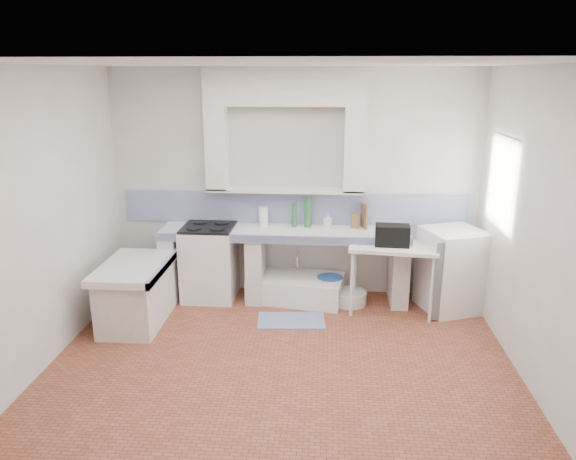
# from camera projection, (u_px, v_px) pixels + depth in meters

# --- Properties ---
(floor) EXTENTS (4.50, 4.50, 0.00)m
(floor) POSITION_uv_depth(u_px,v_px,m) (280.00, 370.00, 5.19)
(floor) COLOR brown
(floor) RESTS_ON ground
(ceiling) EXTENTS (4.50, 4.50, 0.00)m
(ceiling) POSITION_uv_depth(u_px,v_px,m) (279.00, 63.00, 4.41)
(ceiling) COLOR silver
(ceiling) RESTS_ON ground
(wall_back) EXTENTS (4.50, 0.00, 4.50)m
(wall_back) POSITION_uv_depth(u_px,v_px,m) (294.00, 184.00, 6.72)
(wall_back) COLOR silver
(wall_back) RESTS_ON ground
(wall_front) EXTENTS (4.50, 0.00, 4.50)m
(wall_front) POSITION_uv_depth(u_px,v_px,m) (246.00, 333.00, 2.89)
(wall_front) COLOR silver
(wall_front) RESTS_ON ground
(wall_left) EXTENTS (0.00, 4.50, 4.50)m
(wall_left) POSITION_uv_depth(u_px,v_px,m) (34.00, 224.00, 4.96)
(wall_left) COLOR silver
(wall_left) RESTS_ON ground
(wall_right) EXTENTS (0.00, 4.50, 4.50)m
(wall_right) POSITION_uv_depth(u_px,v_px,m) (542.00, 234.00, 4.64)
(wall_right) COLOR silver
(wall_right) RESTS_ON ground
(alcove_mass) EXTENTS (1.90, 0.25, 0.45)m
(alcove_mass) POSITION_uv_depth(u_px,v_px,m) (285.00, 86.00, 6.28)
(alcove_mass) COLOR silver
(alcove_mass) RESTS_ON ground
(window_frame) EXTENTS (0.35, 0.86, 1.06)m
(window_frame) POSITION_uv_depth(u_px,v_px,m) (519.00, 184.00, 5.72)
(window_frame) COLOR #3D2613
(window_frame) RESTS_ON ground
(lace_valance) EXTENTS (0.01, 0.84, 0.24)m
(lace_valance) POSITION_uv_depth(u_px,v_px,m) (509.00, 148.00, 5.62)
(lace_valance) COLOR white
(lace_valance) RESTS_ON ground
(counter_slab) EXTENTS (3.00, 0.60, 0.08)m
(counter_slab) POSITION_uv_depth(u_px,v_px,m) (284.00, 233.00, 6.59)
(counter_slab) COLOR white
(counter_slab) RESTS_ON ground
(counter_lip) EXTENTS (3.00, 0.04, 0.10)m
(counter_lip) POSITION_uv_depth(u_px,v_px,m) (282.00, 240.00, 6.32)
(counter_lip) COLOR navy
(counter_lip) RESTS_ON ground
(counter_pier_left) EXTENTS (0.20, 0.55, 0.82)m
(counter_pier_left) POSITION_uv_depth(u_px,v_px,m) (173.00, 265.00, 6.81)
(counter_pier_left) COLOR silver
(counter_pier_left) RESTS_ON ground
(counter_pier_mid) EXTENTS (0.20, 0.55, 0.82)m
(counter_pier_mid) POSITION_uv_depth(u_px,v_px,m) (256.00, 267.00, 6.74)
(counter_pier_mid) COLOR silver
(counter_pier_mid) RESTS_ON ground
(counter_pier_right) EXTENTS (0.20, 0.55, 0.82)m
(counter_pier_right) POSITION_uv_depth(u_px,v_px,m) (399.00, 271.00, 6.61)
(counter_pier_right) COLOR silver
(counter_pier_right) RESTS_ON ground
(peninsula_top) EXTENTS (0.70, 1.10, 0.08)m
(peninsula_top) POSITION_uv_depth(u_px,v_px,m) (134.00, 268.00, 5.99)
(peninsula_top) COLOR white
(peninsula_top) RESTS_ON ground
(peninsula_base) EXTENTS (0.60, 1.00, 0.62)m
(peninsula_base) POSITION_uv_depth(u_px,v_px,m) (136.00, 297.00, 6.09)
(peninsula_base) COLOR silver
(peninsula_base) RESTS_ON ground
(peninsula_lip) EXTENTS (0.04, 1.10, 0.10)m
(peninsula_lip) POSITION_uv_depth(u_px,v_px,m) (163.00, 268.00, 5.97)
(peninsula_lip) COLOR navy
(peninsula_lip) RESTS_ON ground
(backsplash) EXTENTS (4.27, 0.03, 0.40)m
(backsplash) POSITION_uv_depth(u_px,v_px,m) (294.00, 208.00, 6.79)
(backsplash) COLOR navy
(backsplash) RESTS_ON ground
(stove) EXTENTS (0.64, 0.62, 0.90)m
(stove) POSITION_uv_depth(u_px,v_px,m) (210.00, 263.00, 6.76)
(stove) COLOR white
(stove) RESTS_ON ground
(sink) EXTENTS (1.23, 0.80, 0.28)m
(sink) POSITION_uv_depth(u_px,v_px,m) (296.00, 289.00, 6.77)
(sink) COLOR white
(sink) RESTS_ON ground
(side_table) EXTENTS (1.05, 0.66, 0.04)m
(side_table) POSITION_uv_depth(u_px,v_px,m) (392.00, 278.00, 6.36)
(side_table) COLOR white
(side_table) RESTS_ON ground
(fridge) EXTENTS (0.81, 0.81, 0.98)m
(fridge) POSITION_uv_depth(u_px,v_px,m) (452.00, 270.00, 6.41)
(fridge) COLOR white
(fridge) RESTS_ON ground
(bucket_red) EXTENTS (0.35, 0.35, 0.30)m
(bucket_red) POSITION_uv_depth(u_px,v_px,m) (272.00, 289.00, 6.74)
(bucket_red) COLOR red
(bucket_red) RESTS_ON ground
(bucket_orange) EXTENTS (0.36, 0.36, 0.27)m
(bucket_orange) POSITION_uv_depth(u_px,v_px,m) (303.00, 289.00, 6.76)
(bucket_orange) COLOR #C04F00
(bucket_orange) RESTS_ON ground
(bucket_blue) EXTENTS (0.43, 0.43, 0.31)m
(bucket_blue) POSITION_uv_depth(u_px,v_px,m) (330.00, 289.00, 6.73)
(bucket_blue) COLOR #1E55B2
(bucket_blue) RESTS_ON ground
(basin_white) EXTENTS (0.42, 0.42, 0.16)m
(basin_white) POSITION_uv_depth(u_px,v_px,m) (350.00, 298.00, 6.65)
(basin_white) COLOR white
(basin_white) RESTS_ON ground
(water_bottle_a) EXTENTS (0.10, 0.10, 0.28)m
(water_bottle_a) POSITION_uv_depth(u_px,v_px,m) (289.00, 284.00, 6.93)
(water_bottle_a) COLOR silver
(water_bottle_a) RESTS_ON ground
(water_bottle_b) EXTENTS (0.10, 0.10, 0.29)m
(water_bottle_b) POSITION_uv_depth(u_px,v_px,m) (302.00, 284.00, 6.91)
(water_bottle_b) COLOR silver
(water_bottle_b) RESTS_ON ground
(black_bag) EXTENTS (0.40, 0.24, 0.24)m
(black_bag) POSITION_uv_depth(u_px,v_px,m) (392.00, 235.00, 6.19)
(black_bag) COLOR black
(black_bag) RESTS_ON side_table
(green_bottle_a) EXTENTS (0.06, 0.06, 0.28)m
(green_bottle_a) POSITION_uv_depth(u_px,v_px,m) (294.00, 215.00, 6.67)
(green_bottle_a) COLOR #266A34
(green_bottle_a) RESTS_ON counter_slab
(green_bottle_b) EXTENTS (0.09, 0.09, 0.37)m
(green_bottle_b) POSITION_uv_depth(u_px,v_px,m) (308.00, 212.00, 6.65)
(green_bottle_b) COLOR #266A34
(green_bottle_b) RESTS_ON counter_slab
(knife_block) EXTENTS (0.09, 0.07, 0.18)m
(knife_block) POSITION_uv_depth(u_px,v_px,m) (355.00, 221.00, 6.63)
(knife_block) COLOR olive
(knife_block) RESTS_ON counter_slab
(cutting_board) EXTENTS (0.07, 0.22, 0.30)m
(cutting_board) POSITION_uv_depth(u_px,v_px,m) (364.00, 216.00, 6.61)
(cutting_board) COLOR olive
(cutting_board) RESTS_ON counter_slab
(paper_towel) EXTENTS (0.16, 0.16, 0.24)m
(paper_towel) POSITION_uv_depth(u_px,v_px,m) (263.00, 217.00, 6.71)
(paper_towel) COLOR white
(paper_towel) RESTS_ON counter_slab
(soap_bottle) EXTENTS (0.10, 0.10, 0.18)m
(soap_bottle) POSITION_uv_depth(u_px,v_px,m) (328.00, 220.00, 6.66)
(soap_bottle) COLOR white
(soap_bottle) RESTS_ON counter_slab
(rug) EXTENTS (0.79, 0.49, 0.01)m
(rug) POSITION_uv_depth(u_px,v_px,m) (291.00, 321.00, 6.20)
(rug) COLOR #373E94
(rug) RESTS_ON ground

